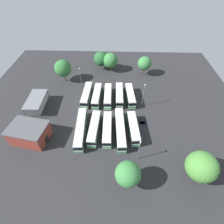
% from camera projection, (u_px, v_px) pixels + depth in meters
% --- Properties ---
extents(ground_plane, '(95.19, 95.19, 0.00)m').
position_uv_depth(ground_plane, '(108.00, 114.00, 58.42)').
color(ground_plane, '#28282B').
extents(bus_row0_slot0, '(12.27, 2.95, 3.53)m').
position_uv_depth(bus_row0_slot0, '(87.00, 95.00, 62.98)').
color(bus_row0_slot0, silver).
rests_on(bus_row0_slot0, ground_plane).
extents(bus_row0_slot1, '(11.88, 2.88, 3.53)m').
position_uv_depth(bus_row0_slot1, '(97.00, 96.00, 62.55)').
color(bus_row0_slot1, silver).
rests_on(bus_row0_slot1, ground_plane).
extents(bus_row0_slot2, '(11.64, 2.78, 3.53)m').
position_uv_depth(bus_row0_slot2, '(108.00, 96.00, 62.49)').
color(bus_row0_slot2, silver).
rests_on(bus_row0_slot2, ground_plane).
extents(bus_row0_slot3, '(11.71, 2.75, 3.53)m').
position_uv_depth(bus_row0_slot3, '(119.00, 95.00, 62.85)').
color(bus_row0_slot3, silver).
rests_on(bus_row0_slot3, ground_plane).
extents(bus_row0_slot4, '(11.48, 3.56, 3.53)m').
position_uv_depth(bus_row0_slot4, '(130.00, 95.00, 62.69)').
color(bus_row0_slot4, silver).
rests_on(bus_row0_slot4, ground_plane).
extents(bus_row1_slot0, '(15.23, 3.47, 3.53)m').
position_uv_depth(bus_row1_slot0, '(81.00, 129.00, 51.47)').
color(bus_row1_slot0, silver).
rests_on(bus_row1_slot0, ground_plane).
extents(bus_row1_slot1, '(12.32, 3.05, 3.53)m').
position_uv_depth(bus_row1_slot1, '(94.00, 128.00, 51.60)').
color(bus_row1_slot1, silver).
rests_on(bus_row1_slot1, ground_plane).
extents(bus_row1_slot2, '(12.13, 2.83, 3.53)m').
position_uv_depth(bus_row1_slot2, '(107.00, 129.00, 51.37)').
color(bus_row1_slot2, silver).
rests_on(bus_row1_slot2, ground_plane).
extents(bus_row1_slot3, '(15.23, 3.49, 3.53)m').
position_uv_depth(bus_row1_slot3, '(120.00, 129.00, 51.42)').
color(bus_row1_slot3, silver).
rests_on(bus_row1_slot3, ground_plane).
extents(bus_row1_slot4, '(11.66, 3.53, 3.53)m').
position_uv_depth(bus_row1_slot4, '(133.00, 128.00, 51.65)').
color(bus_row1_slot4, silver).
rests_on(bus_row1_slot4, ground_plane).
extents(depot_building, '(9.29, 11.72, 5.22)m').
position_uv_depth(depot_building, '(29.00, 133.00, 49.30)').
color(depot_building, maroon).
rests_on(depot_building, ground_plane).
extents(maintenance_shelter, '(10.83, 5.68, 4.23)m').
position_uv_depth(maintenance_shelter, '(35.00, 99.00, 57.89)').
color(maintenance_shelter, slate).
rests_on(maintenance_shelter, ground_plane).
extents(lamp_post_near_entrance, '(0.56, 0.28, 7.70)m').
position_uv_depth(lamp_post_near_entrance, '(139.00, 150.00, 43.37)').
color(lamp_post_near_entrance, slate).
rests_on(lamp_post_near_entrance, ground_plane).
extents(lamp_post_far_corner, '(0.56, 0.28, 9.32)m').
position_uv_depth(lamp_post_far_corner, '(143.00, 95.00, 57.80)').
color(lamp_post_far_corner, slate).
rests_on(lamp_post_far_corner, ground_plane).
extents(lamp_post_mid_lot, '(0.56, 0.28, 8.42)m').
position_uv_depth(lamp_post_mid_lot, '(80.00, 77.00, 66.34)').
color(lamp_post_mid_lot, slate).
rests_on(lamp_post_mid_lot, ground_plane).
extents(tree_east_edge, '(5.81, 5.81, 8.50)m').
position_uv_depth(tree_east_edge, '(128.00, 174.00, 37.47)').
color(tree_east_edge, brown).
rests_on(tree_east_edge, ground_plane).
extents(tree_northeast, '(6.68, 6.68, 9.32)m').
position_uv_depth(tree_northeast, '(63.00, 68.00, 68.38)').
color(tree_northeast, brown).
rests_on(tree_northeast, ground_plane).
extents(tree_south_edge, '(6.46, 6.46, 8.36)m').
position_uv_depth(tree_south_edge, '(110.00, 61.00, 74.68)').
color(tree_south_edge, brown).
rests_on(tree_south_edge, ground_plane).
extents(tree_north_edge, '(5.76, 5.76, 8.40)m').
position_uv_depth(tree_north_edge, '(145.00, 63.00, 72.05)').
color(tree_north_edge, brown).
rests_on(tree_north_edge, ground_plane).
extents(tree_west_edge, '(6.30, 6.30, 8.29)m').
position_uv_depth(tree_west_edge, '(101.00, 59.00, 75.81)').
color(tree_west_edge, brown).
rests_on(tree_west_edge, ground_plane).
extents(tree_northwest, '(7.25, 7.25, 8.98)m').
position_uv_depth(tree_northwest, '(202.00, 167.00, 38.95)').
color(tree_northwest, brown).
rests_on(tree_northwest, ground_plane).
extents(puddle_between_rows, '(3.00, 3.00, 0.01)m').
position_uv_depth(puddle_between_rows, '(120.00, 114.00, 58.59)').
color(puddle_between_rows, black).
rests_on(puddle_between_rows, ground_plane).
extents(puddle_back_corner, '(2.60, 2.60, 0.01)m').
position_uv_depth(puddle_back_corner, '(143.00, 124.00, 55.22)').
color(puddle_back_corner, black).
rests_on(puddle_back_corner, ground_plane).
extents(puddle_centre_drain, '(3.17, 3.17, 0.01)m').
position_uv_depth(puddle_centre_drain, '(142.00, 121.00, 56.33)').
color(puddle_centre_drain, black).
rests_on(puddle_centre_drain, ground_plane).
extents(puddle_front_lane, '(2.99, 2.99, 0.01)m').
position_uv_depth(puddle_front_lane, '(89.00, 129.00, 53.76)').
color(puddle_front_lane, black).
rests_on(puddle_front_lane, ground_plane).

